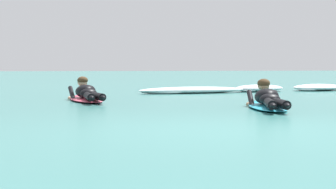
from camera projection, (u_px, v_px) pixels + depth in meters
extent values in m
plane|color=#387A75|center=(125.00, 92.00, 17.01)|extent=(120.00, 120.00, 0.00)
ellipsoid|color=#2DB2D1|center=(267.00, 107.00, 10.70)|extent=(1.04, 2.40, 0.07)
ellipsoid|color=#2DB2D1|center=(259.00, 102.00, 11.81)|extent=(0.24, 0.24, 0.06)
ellipsoid|color=black|center=(267.00, 97.00, 10.74)|extent=(0.53, 0.74, 0.35)
ellipsoid|color=black|center=(270.00, 100.00, 10.35)|extent=(0.39, 0.34, 0.20)
cylinder|color=black|center=(270.00, 104.00, 9.79)|extent=(0.36, 0.84, 0.14)
ellipsoid|color=black|center=(272.00, 105.00, 9.37)|extent=(0.14, 0.24, 0.08)
cylinder|color=black|center=(281.00, 104.00, 9.78)|extent=(0.26, 0.84, 0.14)
ellipsoid|color=black|center=(287.00, 105.00, 9.37)|extent=(0.14, 0.24, 0.08)
cylinder|color=black|center=(251.00, 100.00, 11.12)|extent=(0.21, 0.60, 0.34)
sphere|color=tan|center=(248.00, 104.00, 11.51)|extent=(0.09, 0.09, 0.09)
cylinder|color=black|center=(277.00, 100.00, 11.09)|extent=(0.21, 0.60, 0.34)
sphere|color=tan|center=(273.00, 105.00, 11.46)|extent=(0.09, 0.09, 0.09)
sphere|color=tan|center=(264.00, 85.00, 11.13)|extent=(0.21, 0.21, 0.21)
ellipsoid|color=#47331E|center=(264.00, 83.00, 11.10)|extent=(0.26, 0.24, 0.16)
ellipsoid|color=#E54C66|center=(86.00, 100.00, 12.88)|extent=(0.76, 2.20, 0.07)
ellipsoid|color=#E54C66|center=(79.00, 97.00, 13.87)|extent=(0.22, 0.22, 0.06)
ellipsoid|color=black|center=(85.00, 91.00, 12.92)|extent=(0.46, 0.70, 0.35)
ellipsoid|color=black|center=(89.00, 94.00, 12.55)|extent=(0.36, 0.31, 0.20)
cylinder|color=black|center=(89.00, 96.00, 12.00)|extent=(0.16, 0.82, 0.14)
ellipsoid|color=black|center=(91.00, 98.00, 11.60)|extent=(0.12, 0.23, 0.08)
cylinder|color=black|center=(97.00, 96.00, 12.04)|extent=(0.26, 0.82, 0.14)
ellipsoid|color=black|center=(103.00, 97.00, 11.66)|extent=(0.12, 0.23, 0.08)
cylinder|color=black|center=(72.00, 94.00, 13.22)|extent=(0.14, 0.60, 0.34)
sphere|color=tan|center=(70.00, 98.00, 13.60)|extent=(0.09, 0.09, 0.09)
cylinder|color=black|center=(93.00, 94.00, 13.33)|extent=(0.14, 0.60, 0.34)
sphere|color=tan|center=(91.00, 98.00, 13.68)|extent=(0.09, 0.09, 0.09)
sphere|color=tan|center=(82.00, 82.00, 13.29)|extent=(0.21, 0.21, 0.21)
ellipsoid|color=#47331E|center=(83.00, 80.00, 13.27)|extent=(0.24, 0.22, 0.16)
ellipsoid|color=white|center=(259.00, 88.00, 17.47)|extent=(1.66, 1.37, 0.19)
ellipsoid|color=white|center=(266.00, 89.00, 17.77)|extent=(0.68, 0.67, 0.14)
ellipsoid|color=white|center=(249.00, 90.00, 17.18)|extent=(0.65, 0.64, 0.11)
ellipsoid|color=white|center=(192.00, 90.00, 16.46)|extent=(2.99, 1.18, 0.17)
ellipsoid|color=white|center=(216.00, 90.00, 16.82)|extent=(1.09, 0.51, 0.12)
ellipsoid|color=white|center=(161.00, 92.00, 16.08)|extent=(1.09, 0.51, 0.09)
ellipsoid|color=white|center=(318.00, 87.00, 18.21)|extent=(1.90, 1.57, 0.19)
ellipsoid|color=white|center=(324.00, 88.00, 18.56)|extent=(0.62, 0.56, 0.13)
ellipsoid|color=white|center=(308.00, 89.00, 17.86)|extent=(0.60, 0.54, 0.10)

